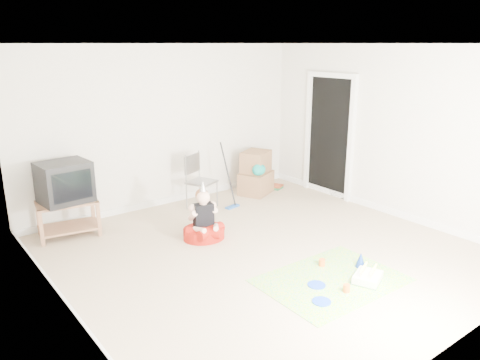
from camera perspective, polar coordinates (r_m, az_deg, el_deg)
ground at (r=6.14m, az=3.05°, el=-8.77°), size 5.00×5.00×0.00m
doorway_recess at (r=8.32m, az=10.86°, el=5.11°), size 0.02×0.90×2.05m
tv_stand at (r=6.96m, az=-20.22°, el=-4.08°), size 0.88×0.64×0.50m
crt_tv at (r=6.82m, az=-20.62°, el=-0.23°), size 0.69×0.59×0.56m
folding_chair at (r=7.61m, az=-4.69°, el=-0.22°), size 0.53×0.52×0.91m
cardboard_boxes at (r=8.36m, az=1.97°, el=0.80°), size 0.73×0.68×0.76m
floor_mop at (r=7.64m, az=-0.94°, el=-1.51°), size 0.27×0.35×1.05m
book_pile at (r=8.76m, az=4.17°, el=-0.77°), size 0.32×0.36×0.06m
seated_woman at (r=6.48m, az=-4.43°, el=-5.64°), size 0.70×0.70×0.83m
party_mat at (r=5.56m, az=11.06°, el=-11.88°), size 1.61×1.18×0.01m
birthday_cake at (r=5.60m, az=15.30°, el=-11.43°), size 0.42×0.38×0.16m
blue_plate_near at (r=5.41m, az=9.31°, el=-12.50°), size 0.26×0.26×0.01m
blue_plate_far at (r=5.11m, az=9.92°, el=-14.38°), size 0.26×0.26×0.01m
orange_cup_near at (r=5.84m, az=9.96°, el=-9.87°), size 0.09×0.09×0.09m
orange_cup_far at (r=5.33m, az=12.85°, el=-12.75°), size 0.09×0.09×0.08m
blue_party_hat at (r=5.89m, az=14.48°, el=-9.39°), size 0.15×0.15×0.18m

